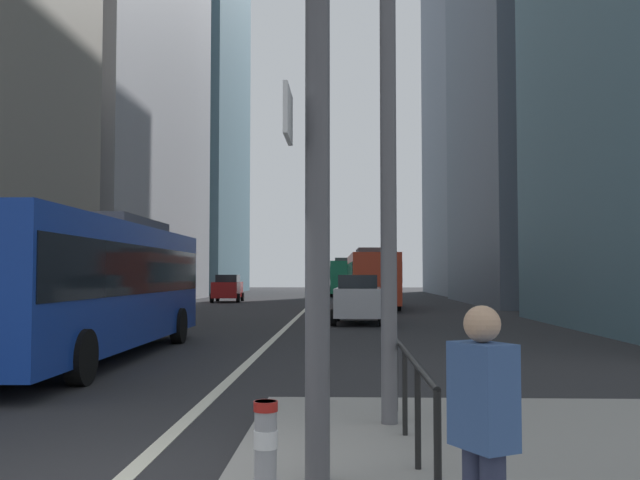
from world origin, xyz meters
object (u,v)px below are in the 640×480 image
Objects in this scene: car_oncoming_mid at (228,288)px; pedestrian_waiting at (483,431)px; street_lamp_post at (388,9)px; bollard_right at (266,445)px; car_receding_near at (358,299)px; car_receding_far at (370,287)px; city_bus_red_distant at (345,276)px; city_bus_red_receding at (371,277)px; city_bus_blue_oncoming at (91,280)px; traffic_signal_gantry at (56,33)px.

car_oncoming_mid reaches higher than pedestrian_waiting.
street_lamp_post is 5.68m from bollard_right.
car_oncoming_mid and car_receding_near have the same top height.
car_receding_far is 49.08m from pedestrian_waiting.
car_oncoming_mid is 46.71m from pedestrian_waiting.
city_bus_red_distant is 55.54m from street_lamp_post.
city_bus_red_receding is 32.74m from street_lamp_post.
city_bus_blue_oncoming is 15.00× the size of bollard_right.
car_receding_far is 0.60× the size of traffic_signal_gantry.
street_lamp_post reaches higher than car_receding_near.
city_bus_blue_oncoming is at bearing 119.13° from pedestrian_waiting.
street_lamp_post reaches higher than city_bus_blue_oncoming.
city_bus_red_receding is at bearing 85.44° from car_receding_near.
pedestrian_waiting is at bearing -91.29° from city_bus_red_receding.
traffic_signal_gantry is at bearing -92.78° from city_bus_red_distant.
traffic_signal_gantry is (3.25, -9.96, 2.32)m from city_bus_blue_oncoming.
street_lamp_post reaches higher than city_bus_red_distant.
car_oncoming_mid is at bearing 99.76° from bollard_right.
car_oncoming_mid is 44.98m from bollard_right.
pedestrian_waiting is at bearing -89.42° from city_bus_red_distant.
city_bus_blue_oncoming is 10.73m from traffic_signal_gantry.
traffic_signal_gantry is 4.11m from bollard_right.
city_bus_red_receding is 13.27m from car_oncoming_mid.
car_receding_near is at bearing 61.66° from city_bus_blue_oncoming.
city_bus_blue_oncoming reaches higher than car_receding_near.
bollard_right is (-2.27, -35.52, -1.24)m from city_bus_red_receding.
street_lamp_post reaches higher than city_bus_red_receding.
street_lamp_post is 4.91× the size of pedestrian_waiting.
car_oncoming_mid is 2.58× the size of pedestrian_waiting.
street_lamp_post is (6.42, -7.50, 3.45)m from city_bus_blue_oncoming.
city_bus_red_distant is (6.06, 47.94, -0.00)m from city_bus_blue_oncoming.
car_oncoming_mid is at bearing 138.33° from city_bus_red_receding.
car_oncoming_mid is (-2.39, 33.85, -0.85)m from city_bus_blue_oncoming.
city_bus_blue_oncoming is 13.64m from car_receding_near.
city_bus_blue_oncoming is 7.32× the size of pedestrian_waiting.
car_receding_near reaches higher than bollard_right.
city_bus_blue_oncoming reaches higher than car_oncoming_mid.
car_oncoming_mid is at bearing 101.19° from pedestrian_waiting.
car_oncoming_mid is 0.98× the size of car_receding_near.
city_bus_blue_oncoming is 1.06× the size of city_bus_red_receding.
bollard_right is at bearing -93.18° from car_receding_far.
city_bus_red_receding is 6.93× the size of pedestrian_waiting.
pedestrian_waiting is (-0.83, -37.02, -0.79)m from city_bus_red_receding.
pedestrian_waiting is at bearing -86.75° from street_lamp_post.
traffic_signal_gantry is 8.81× the size of bollard_right.
car_oncoming_mid is 44.28m from traffic_signal_gantry.
traffic_signal_gantry is (-3.21, -21.94, 3.17)m from car_receding_near.
pedestrian_waiting is at bearing -46.12° from bollard_right.
street_lamp_post is at bearing 37.93° from traffic_signal_gantry.
bollard_right is at bearing 133.88° from pedestrian_waiting.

